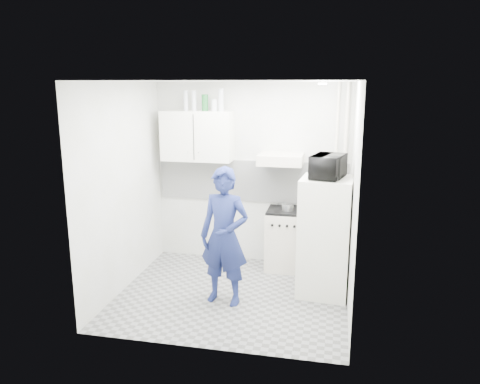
# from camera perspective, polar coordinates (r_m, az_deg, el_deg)

# --- Properties ---
(floor) EXTENTS (2.80, 2.80, 0.00)m
(floor) POSITION_cam_1_polar(r_m,az_deg,el_deg) (5.98, -0.89, -12.38)
(floor) COLOR gray
(floor) RESTS_ON ground
(ceiling) EXTENTS (2.80, 2.80, 0.00)m
(ceiling) POSITION_cam_1_polar(r_m,az_deg,el_deg) (5.40, -0.99, 13.38)
(ceiling) COLOR white
(ceiling) RESTS_ON wall_back
(wall_back) EXTENTS (2.80, 0.00, 2.80)m
(wall_back) POSITION_cam_1_polar(r_m,az_deg,el_deg) (6.75, 1.42, 2.21)
(wall_back) COLOR silver
(wall_back) RESTS_ON floor
(wall_left) EXTENTS (0.00, 2.60, 2.60)m
(wall_left) POSITION_cam_1_polar(r_m,az_deg,el_deg) (6.01, -14.06, 0.47)
(wall_left) COLOR silver
(wall_left) RESTS_ON floor
(wall_right) EXTENTS (0.00, 2.60, 2.60)m
(wall_right) POSITION_cam_1_polar(r_m,az_deg,el_deg) (5.42, 13.65, -0.86)
(wall_right) COLOR silver
(wall_right) RESTS_ON floor
(person) EXTENTS (0.66, 0.49, 1.65)m
(person) POSITION_cam_1_polar(r_m,az_deg,el_deg) (5.51, -1.91, -5.44)
(person) COLOR navy
(person) RESTS_ON floor
(stove) EXTENTS (0.52, 0.52, 0.83)m
(stove) POSITION_cam_1_polar(r_m,az_deg,el_deg) (6.66, 5.52, -5.86)
(stove) COLOR beige
(stove) RESTS_ON floor
(fridge) EXTENTS (0.66, 0.66, 1.47)m
(fridge) POSITION_cam_1_polar(r_m,az_deg,el_deg) (5.86, 10.34, -5.40)
(fridge) COLOR white
(fridge) RESTS_ON floor
(stove_top) EXTENTS (0.50, 0.50, 0.03)m
(stove_top) POSITION_cam_1_polar(r_m,az_deg,el_deg) (6.53, 5.60, -2.27)
(stove_top) COLOR black
(stove_top) RESTS_ON stove
(saucepan) EXTENTS (0.16, 0.16, 0.09)m
(saucepan) POSITION_cam_1_polar(r_m,az_deg,el_deg) (6.49, 5.86, -1.83)
(saucepan) COLOR silver
(saucepan) RESTS_ON stove_top
(microwave) EXTENTS (0.57, 0.45, 0.28)m
(microwave) POSITION_cam_1_polar(r_m,az_deg,el_deg) (5.65, 10.70, 3.07)
(microwave) COLOR black
(microwave) RESTS_ON fridge
(bottle_c) EXTENTS (0.07, 0.07, 0.27)m
(bottle_c) POSITION_cam_1_polar(r_m,az_deg,el_deg) (6.69, -6.63, 10.98)
(bottle_c) COLOR #B2B7BC
(bottle_c) RESTS_ON upper_cabinet
(bottle_d) EXTENTS (0.06, 0.06, 0.28)m
(bottle_d) POSITION_cam_1_polar(r_m,az_deg,el_deg) (6.65, -5.62, 11.01)
(bottle_d) COLOR #B2B7BC
(bottle_d) RESTS_ON upper_cabinet
(canister_a) EXTENTS (0.09, 0.09, 0.23)m
(canister_a) POSITION_cam_1_polar(r_m,az_deg,el_deg) (6.61, -4.29, 10.81)
(canister_a) COLOR #144C1E
(canister_a) RESTS_ON upper_cabinet
(canister_b) EXTENTS (0.08, 0.08, 0.16)m
(canister_b) POSITION_cam_1_polar(r_m,az_deg,el_deg) (6.57, -3.13, 10.52)
(canister_b) COLOR #B2B7BC
(canister_b) RESTS_ON upper_cabinet
(bottle_e) EXTENTS (0.08, 0.08, 0.30)m
(bottle_e) POSITION_cam_1_polar(r_m,az_deg,el_deg) (6.54, -2.33, 11.15)
(bottle_e) COLOR #B2B7BC
(bottle_e) RESTS_ON upper_cabinet
(upper_cabinet) EXTENTS (1.00, 0.35, 0.70)m
(upper_cabinet) POSITION_cam_1_polar(r_m,az_deg,el_deg) (6.67, -5.22, 6.82)
(upper_cabinet) COLOR white
(upper_cabinet) RESTS_ON wall_back
(range_hood) EXTENTS (0.60, 0.50, 0.14)m
(range_hood) POSITION_cam_1_polar(r_m,az_deg,el_deg) (6.39, 5.00, 4.01)
(range_hood) COLOR beige
(range_hood) RESTS_ON wall_back
(backsplash) EXTENTS (2.74, 0.03, 0.60)m
(backsplash) POSITION_cam_1_polar(r_m,az_deg,el_deg) (6.75, 1.39, 1.36)
(backsplash) COLOR white
(backsplash) RESTS_ON wall_back
(pipe_a) EXTENTS (0.05, 0.05, 2.60)m
(pipe_a) POSITION_cam_1_polar(r_m,az_deg,el_deg) (6.56, 12.53, 1.59)
(pipe_a) COLOR beige
(pipe_a) RESTS_ON floor
(pipe_b) EXTENTS (0.04, 0.04, 2.60)m
(pipe_b) POSITION_cam_1_polar(r_m,az_deg,el_deg) (6.56, 11.48, 1.64)
(pipe_b) COLOR beige
(pipe_b) RESTS_ON floor
(ceiling_spot_fixture) EXTENTS (0.10, 0.10, 0.02)m
(ceiling_spot_fixture) POSITION_cam_1_polar(r_m,az_deg,el_deg) (5.47, 10.03, 12.87)
(ceiling_spot_fixture) COLOR white
(ceiling_spot_fixture) RESTS_ON ceiling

